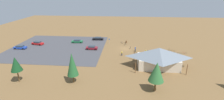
% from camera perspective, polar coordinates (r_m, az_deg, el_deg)
% --- Properties ---
extents(ground, '(160.00, 160.00, 0.00)m').
position_cam_1_polar(ground, '(63.41, 4.60, 0.45)').
color(ground, brown).
rests_on(ground, ground).
extents(parking_lot_asphalt, '(35.69, 32.10, 0.05)m').
position_cam_1_polar(parking_lot_asphalt, '(68.06, -18.11, 0.90)').
color(parking_lot_asphalt, '#424247').
rests_on(parking_lot_asphalt, ground).
extents(bike_pavilion, '(13.72, 9.23, 5.86)m').
position_cam_1_polar(bike_pavilion, '(49.27, 15.74, -2.14)').
color(bike_pavilion, beige).
rests_on(bike_pavilion, ground).
extents(trash_bin, '(0.60, 0.60, 0.90)m').
position_cam_1_polar(trash_bin, '(70.33, 4.94, 2.83)').
color(trash_bin, brown).
rests_on(trash_bin, ground).
extents(lot_sign, '(0.56, 0.08, 2.20)m').
position_cam_1_polar(lot_sign, '(68.94, -0.96, 3.38)').
color(lot_sign, '#99999E').
rests_on(lot_sign, ground).
extents(pine_east, '(3.41, 3.41, 6.94)m').
position_cam_1_polar(pine_east, '(36.97, 15.14, -7.29)').
color(pine_east, brown).
rests_on(pine_east, ground).
extents(pine_midwest, '(2.65, 2.65, 6.55)m').
position_cam_1_polar(pine_midwest, '(45.35, -30.29, -4.22)').
color(pine_midwest, brown).
rests_on(pine_midwest, ground).
extents(pine_west, '(2.70, 2.70, 7.63)m').
position_cam_1_polar(pine_west, '(40.08, -13.57, -4.83)').
color(pine_west, brown).
rests_on(pine_west, ground).
extents(bicycle_teal_near_sign, '(0.82, 1.49, 0.83)m').
position_cam_1_polar(bicycle_teal_near_sign, '(61.38, 22.28, -1.38)').
color(bicycle_teal_near_sign, black).
rests_on(bicycle_teal_near_sign, ground).
extents(bicycle_green_yard_center, '(0.82, 1.48, 0.85)m').
position_cam_1_polar(bicycle_green_yard_center, '(59.60, 8.01, -0.62)').
color(bicycle_green_yard_center, black).
rests_on(bicycle_green_yard_center, ground).
extents(bicycle_red_yard_right, '(1.73, 0.57, 0.79)m').
position_cam_1_polar(bicycle_red_yard_right, '(63.17, 23.53, -0.97)').
color(bicycle_red_yard_right, black).
rests_on(bicycle_red_yard_right, ground).
extents(bicycle_black_front_row, '(0.95, 1.57, 0.92)m').
position_cam_1_polar(bicycle_black_front_row, '(67.61, 4.61, 2.07)').
color(bicycle_black_front_row, black).
rests_on(bicycle_black_front_row, ground).
extents(bicycle_purple_by_bin, '(1.70, 0.52, 0.82)m').
position_cam_1_polar(bicycle_purple_by_bin, '(61.00, 12.79, -0.44)').
color(bicycle_purple_by_bin, black).
rests_on(bicycle_purple_by_bin, ground).
extents(bicycle_blue_lone_east, '(0.82, 1.49, 0.87)m').
position_cam_1_polar(bicycle_blue_lone_east, '(62.56, 19.20, -0.57)').
color(bicycle_blue_lone_east, black).
rests_on(bicycle_blue_lone_east, ground).
extents(bicycle_white_mid_cluster, '(0.98, 1.35, 0.81)m').
position_cam_1_polar(bicycle_white_mid_cluster, '(69.42, 3.44, 2.55)').
color(bicycle_white_mid_cluster, black).
rests_on(bicycle_white_mid_cluster, ground).
extents(bicycle_silver_lone_west, '(0.48, 1.80, 0.86)m').
position_cam_1_polar(bicycle_silver_lone_west, '(63.24, 6.28, 0.72)').
color(bicycle_silver_lone_west, black).
rests_on(bicycle_silver_lone_west, ground).
extents(bicycle_yellow_edge_north, '(0.56, 1.61, 0.80)m').
position_cam_1_polar(bicycle_yellow_edge_north, '(64.88, 19.12, 0.16)').
color(bicycle_yellow_edge_north, black).
rests_on(bicycle_yellow_edge_north, ground).
extents(bicycle_orange_trailside, '(1.32, 1.08, 0.76)m').
position_cam_1_polar(bicycle_orange_trailside, '(63.80, 20.30, -0.32)').
color(bicycle_orange_trailside, black).
rests_on(bicycle_orange_trailside, ground).
extents(car_maroon_by_curb, '(4.31, 1.92, 1.40)m').
position_cam_1_polar(car_maroon_by_curb, '(62.65, -6.98, 0.83)').
color(car_maroon_by_curb, maroon).
rests_on(car_maroon_by_curb, parking_lot_asphalt).
extents(car_green_inner_stall, '(4.68, 2.04, 1.34)m').
position_cam_1_polar(car_green_inner_stall, '(71.68, -11.93, 3.02)').
color(car_green_inner_stall, '#1E6B3D').
rests_on(car_green_inner_stall, parking_lot_asphalt).
extents(car_black_second_row, '(4.84, 1.98, 1.33)m').
position_cam_1_polar(car_black_second_row, '(74.23, -4.87, 3.98)').
color(car_black_second_row, black).
rests_on(car_black_second_row, parking_lot_asphalt).
extents(car_blue_mid_lot, '(4.55, 1.84, 1.34)m').
position_cam_1_polar(car_blue_mid_lot, '(71.83, -29.11, 0.87)').
color(car_blue_mid_lot, '#1E42B2').
rests_on(car_blue_mid_lot, parking_lot_asphalt).
extents(car_red_end_stall, '(4.95, 2.69, 1.43)m').
position_cam_1_polar(car_red_end_stall, '(74.07, -24.28, 2.22)').
color(car_red_end_stall, red).
rests_on(car_red_end_stall, parking_lot_asphalt).
extents(visitor_crossing_yard, '(0.38, 0.36, 1.69)m').
position_cam_1_polar(visitor_crossing_yard, '(56.53, 3.42, -1.07)').
color(visitor_crossing_yard, '#2D3347').
rests_on(visitor_crossing_yard, ground).
extents(visitor_by_pavilion, '(0.39, 0.36, 1.71)m').
position_cam_1_polar(visitor_by_pavilion, '(59.05, 11.53, -0.50)').
color(visitor_by_pavilion, '#2D3347').
rests_on(visitor_by_pavilion, ground).
extents(visitor_near_lot, '(0.36, 0.39, 1.86)m').
position_cam_1_polar(visitor_near_lot, '(60.75, 8.04, 0.40)').
color(visitor_near_lot, '#2D3347').
rests_on(visitor_near_lot, ground).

